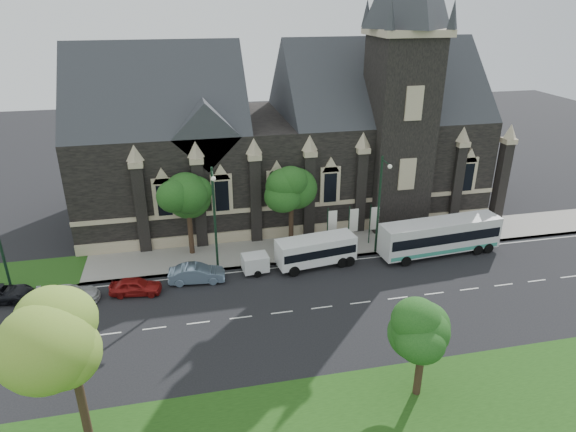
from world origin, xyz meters
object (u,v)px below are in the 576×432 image
object	(u,v)px
tree_walk_left	(190,193)
sedan	(197,274)
banner_flag_right	(373,221)
banner_flag_center	(352,223)
banner_flag_left	(331,225)
street_lamp_near	(380,201)
shuttle_bus	(316,250)
street_lamp_mid	(215,214)
tree_park_near	(74,334)
tour_coach	(440,236)
tree_park_east	(426,324)
box_trailer	(255,263)
tree_walk_right	(293,184)
car_far_black	(1,293)
car_far_white	(68,294)
car_far_red	(136,286)

from	to	relation	value
tree_walk_left	sedan	xyz separation A→B (m)	(-0.00, -5.05, -5.00)
banner_flag_right	banner_flag_center	bearing A→B (deg)	180.00
banner_flag_left	sedan	xyz separation A→B (m)	(-12.08, -3.35, -1.65)
street_lamp_near	shuttle_bus	world-z (taller)	street_lamp_near
street_lamp_near	street_lamp_mid	distance (m)	14.00
tree_park_near	banner_flag_left	distance (m)	25.65
tour_coach	shuttle_bus	bearing A→B (deg)	174.15
tree_park_east	box_trailer	world-z (taller)	tree_park_east
tree_walk_right	car_far_black	xyz separation A→B (m)	(-23.49, -4.72, -5.20)
banner_flag_right	shuttle_bus	size ratio (longest dim) A/B	0.58
tree_walk_left	banner_flag_center	xyz separation A→B (m)	(14.08, -1.70, -3.35)
tree_park_near	banner_flag_right	xyz separation A→B (m)	(22.06, 17.77, -4.03)
banner_flag_left	car_far_white	distance (m)	22.10
banner_flag_center	box_trailer	distance (m)	9.84
banner_flag_left	tour_coach	world-z (taller)	banner_flag_left
street_lamp_near	street_lamp_mid	xyz separation A→B (m)	(-14.00, 0.00, 0.00)
banner_flag_center	sedan	world-z (taller)	banner_flag_center
tree_park_near	car_far_red	distance (m)	14.82
car_far_black	car_far_white	bearing A→B (deg)	-98.31
box_trailer	car_far_black	world-z (taller)	box_trailer
tree_park_east	street_lamp_mid	size ratio (longest dim) A/B	0.70
street_lamp_mid	tour_coach	bearing A→B (deg)	-3.30
tour_coach	shuttle_bus	world-z (taller)	tour_coach
street_lamp_mid	banner_flag_right	distance (m)	14.67
street_lamp_near	sedan	world-z (taller)	street_lamp_near
street_lamp_near	box_trailer	size ratio (longest dim) A/B	2.94
banner_flag_left	box_trailer	xyz separation A→B (m)	(-7.28, -2.90, -1.47)
tree_park_near	box_trailer	bearing A→B (deg)	54.08
tree_walk_left	tour_coach	distance (m)	22.09
banner_flag_right	car_far_white	world-z (taller)	banner_flag_right
tree_park_near	tour_coach	size ratio (longest dim) A/B	0.77
tree_walk_right	banner_flag_right	size ratio (longest dim) A/B	1.95
car_far_white	banner_flag_left	bearing A→B (deg)	-80.07
tree_park_east	sedan	xyz separation A→B (m)	(-11.97, 14.98, -3.89)
tree_park_near	tour_coach	distance (m)	31.27
tree_walk_left	banner_flag_left	world-z (taller)	tree_walk_left
banner_flag_left	shuttle_bus	bearing A→B (deg)	-126.55
tree_park_east	banner_flag_right	distance (m)	18.91
banner_flag_right	car_far_red	distance (m)	21.24
banner_flag_center	tree_walk_left	bearing A→B (deg)	173.11
banner_flag_left	box_trailer	distance (m)	7.98
tree_park_east	box_trailer	size ratio (longest dim) A/B	2.05
tree_park_east	street_lamp_near	distance (m)	16.86
tour_coach	car_far_black	world-z (taller)	tour_coach
tree_park_east	tree_walk_right	bearing A→B (deg)	98.42
banner_flag_right	car_far_black	xyz separation A→B (m)	(-30.56, -3.01, -1.77)
car_far_black	box_trailer	bearing A→B (deg)	-83.44
tree_park_east	street_lamp_near	world-z (taller)	street_lamp_near
tree_park_east	street_lamp_mid	bearing A→B (deg)	121.79
banner_flag_left	shuttle_bus	xyz separation A→B (m)	(-2.07, -2.80, -0.88)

